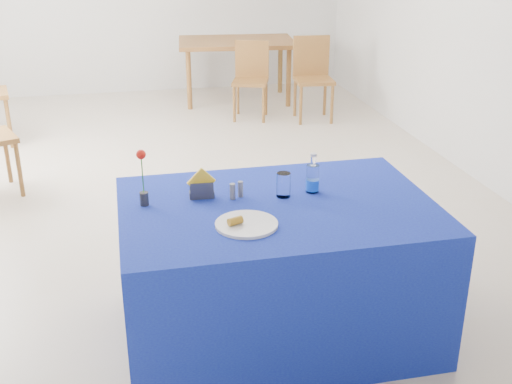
# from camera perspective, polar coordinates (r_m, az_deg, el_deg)

# --- Properties ---
(floor) EXTENTS (7.00, 7.00, 0.00)m
(floor) POSITION_cam_1_polar(r_m,az_deg,el_deg) (5.52, -6.14, 0.53)
(floor) COLOR beige
(floor) RESTS_ON ground
(plate) EXTENTS (0.30, 0.30, 0.01)m
(plate) POSITION_cam_1_polar(r_m,az_deg,el_deg) (3.03, -0.85, -2.88)
(plate) COLOR silver
(plate) RESTS_ON blue_table
(drinking_glass) EXTENTS (0.07, 0.07, 0.13)m
(drinking_glass) POSITION_cam_1_polar(r_m,az_deg,el_deg) (3.33, 2.46, 0.64)
(drinking_glass) COLOR white
(drinking_glass) RESTS_ON blue_table
(salt_shaker) EXTENTS (0.03, 0.03, 0.08)m
(salt_shaker) POSITION_cam_1_polar(r_m,az_deg,el_deg) (3.31, -2.10, 0.06)
(salt_shaker) COLOR slate
(salt_shaker) RESTS_ON blue_table
(pepper_shaker) EXTENTS (0.03, 0.03, 0.08)m
(pepper_shaker) POSITION_cam_1_polar(r_m,az_deg,el_deg) (3.34, -1.39, 0.26)
(pepper_shaker) COLOR slate
(pepper_shaker) RESTS_ON blue_table
(blue_table) EXTENTS (1.60, 1.10, 0.76)m
(blue_table) POSITION_cam_1_polar(r_m,az_deg,el_deg) (3.44, 1.86, -6.87)
(blue_table) COLOR #101999
(blue_table) RESTS_ON floor
(water_bottle) EXTENTS (0.07, 0.07, 0.21)m
(water_bottle) POSITION_cam_1_polar(r_m,az_deg,el_deg) (3.40, 5.06, 1.14)
(water_bottle) COLOR silver
(water_bottle) RESTS_ON blue_table
(napkin_holder) EXTENTS (0.15, 0.06, 0.16)m
(napkin_holder) POSITION_cam_1_polar(r_m,az_deg,el_deg) (3.33, -4.86, 0.28)
(napkin_holder) COLOR #393A3E
(napkin_holder) RESTS_ON blue_table
(rose_vase) EXTENTS (0.05, 0.05, 0.30)m
(rose_vase) POSITION_cam_1_polar(r_m,az_deg,el_deg) (3.25, -10.03, 1.15)
(rose_vase) COLOR #232327
(rose_vase) RESTS_ON blue_table
(oak_table) EXTENTS (1.49, 1.04, 0.76)m
(oak_table) POSITION_cam_1_polar(r_m,az_deg,el_deg) (8.09, -1.75, 12.80)
(oak_table) COLOR brown
(oak_table) RESTS_ON floor
(chair_bg_left) EXTENTS (0.48, 0.48, 0.86)m
(chair_bg_left) POSITION_cam_1_polar(r_m,az_deg,el_deg) (7.40, -0.44, 10.44)
(chair_bg_left) COLOR brown
(chair_bg_left) RESTS_ON floor
(chair_bg_right) EXTENTS (0.45, 0.45, 0.92)m
(chair_bg_right) POSITION_cam_1_polar(r_m,az_deg,el_deg) (7.37, 5.04, 10.58)
(chair_bg_right) COLOR brown
(chair_bg_right) RESTS_ON floor
(banana_pieces) EXTENTS (0.08, 0.06, 0.04)m
(banana_pieces) POSITION_cam_1_polar(r_m,az_deg,el_deg) (3.01, -1.84, -2.58)
(banana_pieces) COLOR gold
(banana_pieces) RESTS_ON plate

